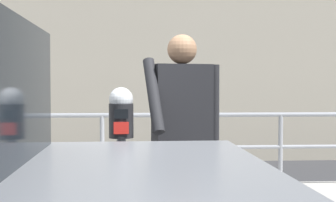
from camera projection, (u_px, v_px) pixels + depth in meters
parking_meter at (121, 133)px, 3.66m from camera, size 0.19×0.20×1.36m
pedestrian_at_meter at (182, 128)px, 3.85m from camera, size 0.64×0.56×1.78m
background_railing at (102, 134)px, 6.32m from camera, size 24.06×0.06×1.00m
backdrop_wall at (114, 79)px, 9.40m from camera, size 32.00×0.50×3.20m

